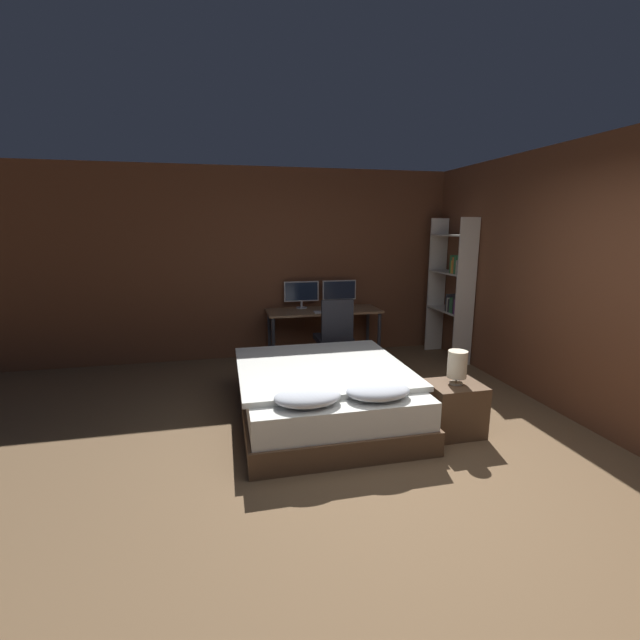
# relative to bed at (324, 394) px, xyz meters

# --- Properties ---
(ground_plane) EXTENTS (20.00, 20.00, 0.00)m
(ground_plane) POSITION_rel_bed_xyz_m (0.40, -1.34, -0.26)
(ground_plane) COLOR brown
(wall_back) EXTENTS (12.00, 0.06, 2.70)m
(wall_back) POSITION_rel_bed_xyz_m (0.40, 2.33, 1.09)
(wall_back) COLOR brown
(wall_back) RESTS_ON ground_plane
(wall_side_right) EXTENTS (0.06, 12.00, 2.70)m
(wall_side_right) POSITION_rel_bed_xyz_m (2.44, 0.16, 1.09)
(wall_side_right) COLOR brown
(wall_side_right) RESTS_ON ground_plane
(bed) EXTENTS (1.65, 1.92, 0.60)m
(bed) POSITION_rel_bed_xyz_m (0.00, 0.00, 0.00)
(bed) COLOR brown
(bed) RESTS_ON ground_plane
(nightstand) EXTENTS (0.48, 0.41, 0.48)m
(nightstand) POSITION_rel_bed_xyz_m (1.10, -0.56, -0.02)
(nightstand) COLOR brown
(nightstand) RESTS_ON ground_plane
(bedside_lamp) EXTENTS (0.17, 0.17, 0.31)m
(bedside_lamp) POSITION_rel_bed_xyz_m (1.10, -0.56, 0.40)
(bedside_lamp) COLOR gray
(bedside_lamp) RESTS_ON nightstand
(desk) EXTENTS (1.62, 0.60, 0.73)m
(desk) POSITION_rel_bed_xyz_m (0.46, 1.96, 0.38)
(desk) COLOR #846042
(desk) RESTS_ON ground_plane
(monitor_left) EXTENTS (0.50, 0.16, 0.39)m
(monitor_left) POSITION_rel_bed_xyz_m (0.17, 2.16, 0.69)
(monitor_left) COLOR #B7B7BC
(monitor_left) RESTS_ON desk
(monitor_right) EXTENTS (0.50, 0.16, 0.39)m
(monitor_right) POSITION_rel_bed_xyz_m (0.74, 2.16, 0.69)
(monitor_right) COLOR #B7B7BC
(monitor_right) RESTS_ON desk
(keyboard) EXTENTS (0.36, 0.13, 0.02)m
(keyboard) POSITION_rel_bed_xyz_m (0.46, 1.76, 0.47)
(keyboard) COLOR #B7B7BC
(keyboard) RESTS_ON desk
(computer_mouse) EXTENTS (0.07, 0.05, 0.04)m
(computer_mouse) POSITION_rel_bed_xyz_m (0.73, 1.76, 0.48)
(computer_mouse) COLOR #B7B7BC
(computer_mouse) RESTS_ON desk
(office_chair) EXTENTS (0.52, 0.52, 1.01)m
(office_chair) POSITION_rel_bed_xyz_m (0.44, 1.28, 0.14)
(office_chair) COLOR black
(office_chair) RESTS_ON ground_plane
(bookshelf) EXTENTS (0.28, 0.83, 2.01)m
(bookshelf) POSITION_rel_bed_xyz_m (2.24, 1.54, 0.82)
(bookshelf) COLOR beige
(bookshelf) RESTS_ON ground_plane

